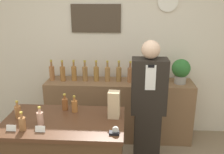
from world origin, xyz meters
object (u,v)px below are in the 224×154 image
shopkeeper (148,107)px  tape_dispenser (115,132)px  paper_bag (114,105)px  potted_plant (181,70)px

shopkeeper → tape_dispenser: (-0.36, -0.83, 0.14)m
shopkeeper → tape_dispenser: bearing=-113.6°
shopkeeper → paper_bag: (-0.39, -0.51, 0.25)m
shopkeeper → paper_bag: size_ratio=5.92×
potted_plant → tape_dispenser: (-0.86, -1.47, -0.15)m
potted_plant → paper_bag: size_ratio=1.28×
potted_plant → shopkeeper: bearing=-127.5°
potted_plant → paper_bag: bearing=-127.4°
paper_bag → tape_dispenser: (0.02, -0.32, -0.11)m
tape_dispenser → shopkeeper: bearing=66.4°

